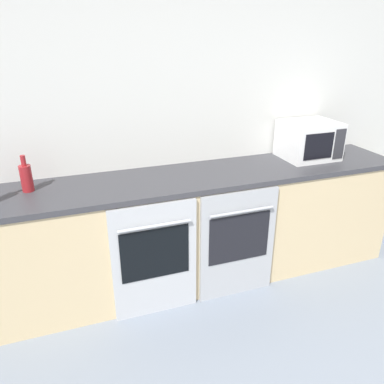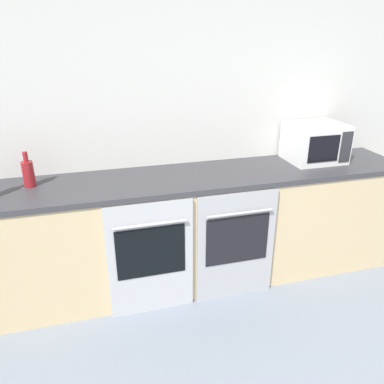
# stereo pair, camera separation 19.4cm
# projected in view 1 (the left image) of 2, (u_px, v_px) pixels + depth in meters

# --- Properties ---
(wall_back) EXTENTS (10.00, 0.06, 2.60)m
(wall_back) POSITION_uv_depth(u_px,v_px,m) (186.00, 116.00, 2.97)
(wall_back) COLOR silver
(wall_back) RESTS_ON ground_plane
(counter_back) EXTENTS (3.34, 0.62, 0.92)m
(counter_back) POSITION_uv_depth(u_px,v_px,m) (200.00, 228.00, 3.02)
(counter_back) COLOR #D1B789
(counter_back) RESTS_ON ground_plane
(oven_left) EXTENTS (0.60, 0.06, 0.87)m
(oven_left) POSITION_uv_depth(u_px,v_px,m) (155.00, 260.00, 2.61)
(oven_left) COLOR #B7BABF
(oven_left) RESTS_ON ground_plane
(oven_right) EXTENTS (0.60, 0.06, 0.87)m
(oven_right) POSITION_uv_depth(u_px,v_px,m) (238.00, 244.00, 2.81)
(oven_right) COLOR #A8AAAF
(oven_right) RESTS_ON ground_plane
(microwave) EXTENTS (0.44, 0.38, 0.31)m
(microwave) POSITION_uv_depth(u_px,v_px,m) (309.00, 140.00, 3.15)
(microwave) COLOR silver
(microwave) RESTS_ON counter_back
(bottle_red) EXTENTS (0.08, 0.08, 0.25)m
(bottle_red) POSITION_uv_depth(u_px,v_px,m) (26.00, 177.00, 2.50)
(bottle_red) COLOR maroon
(bottle_red) RESTS_ON counter_back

